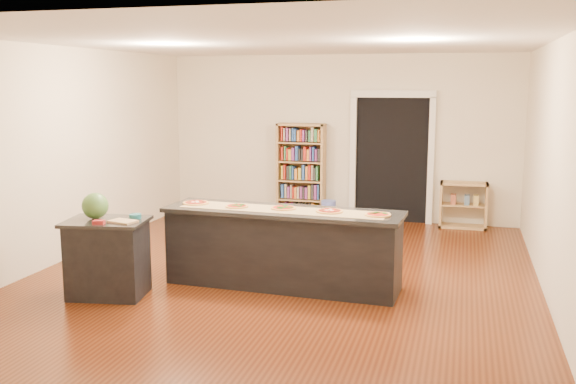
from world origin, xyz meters
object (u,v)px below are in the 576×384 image
(kitchen_island, at_px, (283,248))
(bookshelf, at_px, (301,171))
(side_counter, at_px, (108,258))
(waste_bin, at_px, (328,211))
(watermelon, at_px, (95,206))
(low_shelf, at_px, (463,205))

(kitchen_island, relative_size, bookshelf, 1.66)
(bookshelf, bearing_deg, side_counter, -102.65)
(side_counter, height_order, waste_bin, side_counter)
(kitchen_island, height_order, waste_bin, kitchen_island)
(waste_bin, height_order, watermelon, watermelon)
(bookshelf, height_order, low_shelf, bookshelf)
(kitchen_island, distance_m, bookshelf, 3.81)
(bookshelf, bearing_deg, watermelon, -104.45)
(low_shelf, bearing_deg, bookshelf, 179.71)
(side_counter, xyz_separation_m, waste_bin, (1.55, 4.40, -0.25))
(side_counter, distance_m, watermelon, 0.59)
(low_shelf, bearing_deg, kitchen_island, -118.21)
(kitchen_island, height_order, side_counter, kitchen_island)
(kitchen_island, distance_m, low_shelf, 4.21)
(bookshelf, distance_m, waste_bin, 0.85)
(waste_bin, bearing_deg, kitchen_island, -86.63)
(side_counter, height_order, low_shelf, side_counter)
(side_counter, relative_size, low_shelf, 1.16)
(side_counter, bearing_deg, kitchen_island, 16.12)
(bookshelf, bearing_deg, low_shelf, -0.29)
(low_shelf, height_order, waste_bin, low_shelf)
(side_counter, relative_size, watermelon, 3.01)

